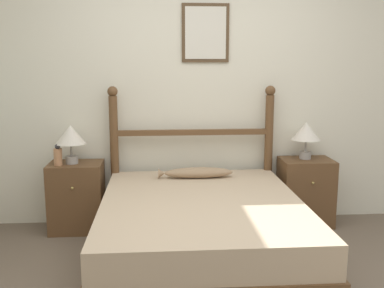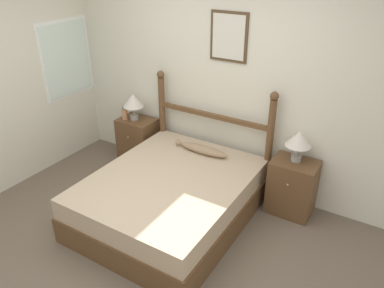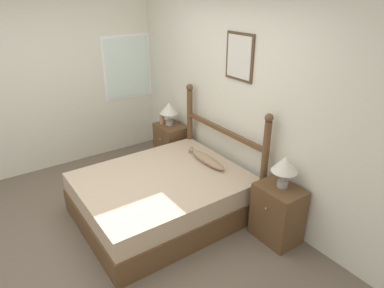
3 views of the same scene
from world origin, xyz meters
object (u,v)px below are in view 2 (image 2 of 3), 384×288
(nightstand_left, at_px, (138,141))
(nightstand_right, at_px, (292,187))
(fish_pillow, at_px, (202,149))
(table_lamp_right, at_px, (299,140))
(table_lamp_left, at_px, (133,102))
(bottle, at_px, (125,113))
(bed, at_px, (171,198))

(nightstand_left, bearing_deg, nightstand_right, 0.00)
(fish_pillow, bearing_deg, nightstand_right, 8.19)
(table_lamp_right, height_order, fish_pillow, table_lamp_right)
(table_lamp_left, relative_size, bottle, 1.80)
(bed, xyz_separation_m, table_lamp_right, (1.08, 0.83, 0.64))
(nightstand_right, xyz_separation_m, table_lamp_right, (-0.01, 0.03, 0.57))
(bottle, bearing_deg, table_lamp_right, 2.53)
(bottle, xyz_separation_m, fish_pillow, (1.24, -0.08, -0.16))
(nightstand_right, distance_m, bottle, 2.35)
(bed, height_order, table_lamp_left, table_lamp_left)
(table_lamp_left, distance_m, bottle, 0.21)
(table_lamp_right, bearing_deg, nightstand_left, -179.16)
(fish_pillow, bearing_deg, table_lamp_right, 9.95)
(bed, relative_size, table_lamp_right, 5.40)
(nightstand_left, height_order, bottle, bottle)
(nightstand_right, relative_size, bottle, 3.27)
(bottle, bearing_deg, bed, -30.87)
(table_lamp_right, bearing_deg, fish_pillow, -170.05)
(bed, distance_m, table_lamp_right, 1.50)
(nightstand_right, distance_m, table_lamp_right, 0.58)
(bed, relative_size, nightstand_right, 2.97)
(bed, distance_m, nightstand_left, 1.35)
(nightstand_right, xyz_separation_m, table_lamp_left, (-2.20, -0.01, 0.57))
(table_lamp_left, bearing_deg, bed, -35.42)
(table_lamp_left, distance_m, fish_pillow, 1.19)
(nightstand_right, height_order, fish_pillow, nightstand_right)
(nightstand_left, relative_size, nightstand_right, 1.00)
(table_lamp_right, distance_m, bottle, 2.31)
(nightstand_right, relative_size, table_lamp_left, 1.82)
(bottle, distance_m, fish_pillow, 1.26)
(bed, relative_size, nightstand_left, 2.97)
(bed, relative_size, bottle, 9.70)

